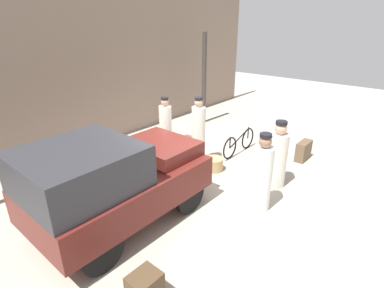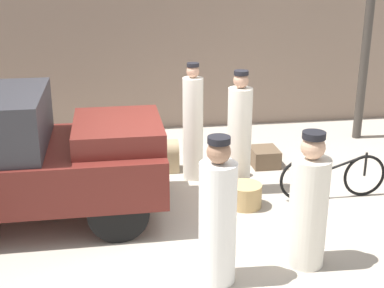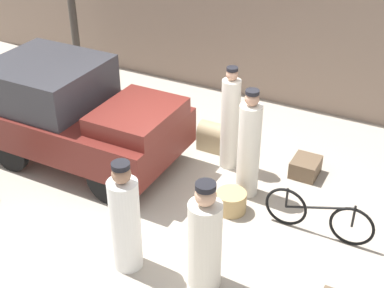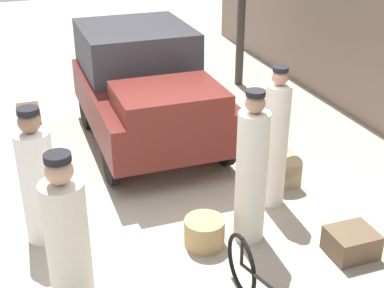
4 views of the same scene
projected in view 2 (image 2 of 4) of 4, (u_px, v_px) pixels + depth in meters
The scene contains 12 objects.
ground_plane at pixel (180, 213), 7.46m from camera, with size 30.00×30.00×0.00m, color #A89E8E.
station_building_facade at pixel (151, 18), 10.52m from camera, with size 16.00×0.15×4.50m.
canopy_pillar_right at pixel (365, 55), 10.09m from camera, with size 0.17×0.17×3.29m.
truck at pixel (23, 151), 7.05m from camera, with size 3.34×1.88×1.76m.
bicycle at pixel (333, 177), 7.85m from camera, with size 1.63×0.04×0.69m.
wicker_basket at pixel (245, 195), 7.63m from camera, with size 0.48×0.48×0.34m.
porter_with_bicycle at pixel (218, 218), 5.69m from camera, with size 0.41×0.41×1.67m.
porter_standing_middle at pixel (239, 137), 7.92m from camera, with size 0.36×0.36×1.86m.
porter_lifting_near_truck at pixel (308, 207), 6.03m from camera, with size 0.44×0.44×1.61m.
conductor_in_dark_uniform at pixel (193, 126), 8.40m from camera, with size 0.32×0.32×1.88m.
suitcase_tan_flat at pixel (264, 157), 9.15m from camera, with size 0.45×0.53×0.30m.
trunk_umber_medium at pixel (161, 156), 8.89m from camera, with size 0.56×0.37×0.53m.
Camera 2 is at (-0.89, -6.67, 3.38)m, focal length 50.00 mm.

